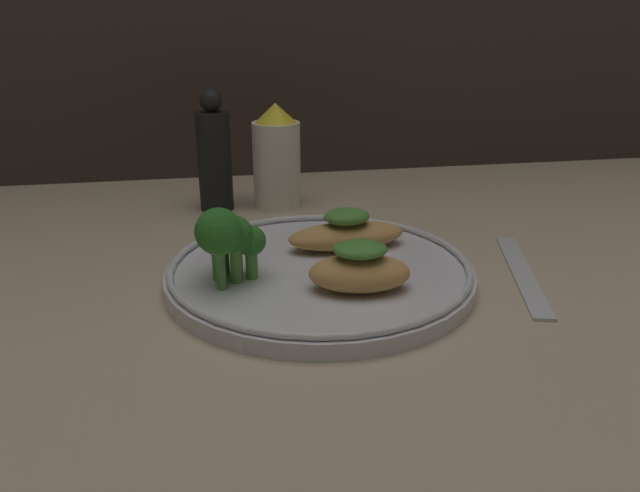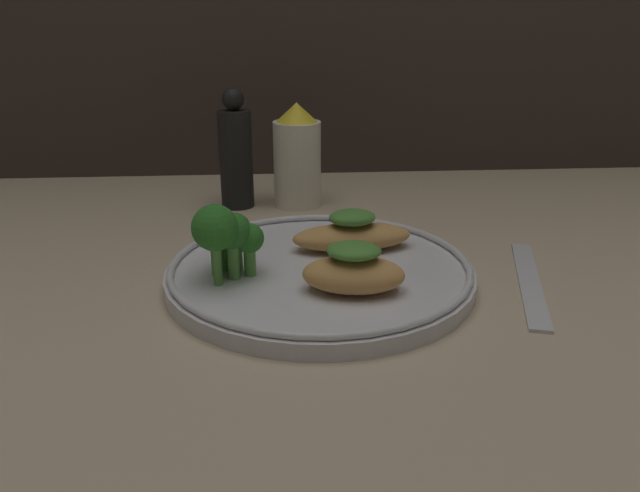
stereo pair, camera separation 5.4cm
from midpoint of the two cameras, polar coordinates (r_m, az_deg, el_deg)
name	(u,v)px [view 2 (the right image)]	position (r cm, az deg, el deg)	size (l,w,h in cm)	color
ground_plane	(320,287)	(55.34, 2.79, -3.82)	(180.00, 180.00, 1.00)	tan
plate	(320,272)	(54.73, 2.82, -2.41)	(26.92, 26.92, 2.00)	silver
grilled_meat_front	(354,271)	(49.66, 6.19, -2.37)	(8.74, 5.77, 4.11)	tan
grilled_meat_middle	(352,234)	(58.36, 5.59, 1.05)	(11.55, 5.48, 3.83)	tan
broccoli_bunch	(225,232)	(51.26, -5.72, 1.24)	(5.73, 6.21, 6.83)	#569942
sauce_bottle	(297,157)	(75.00, -0.03, 8.10)	(5.67, 5.67, 12.39)	silver
pepper_grinder	(236,154)	(74.76, -5.66, 8.31)	(3.94, 3.94, 14.11)	black
fork	(530,281)	(58.53, 21.15, -3.02)	(6.84, 18.07, 0.60)	silver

